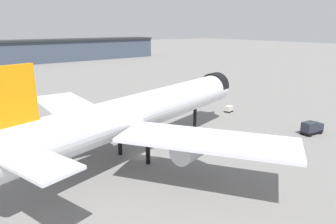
{
  "coord_description": "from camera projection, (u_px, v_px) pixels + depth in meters",
  "views": [
    {
      "loc": [
        -29.71,
        -47.01,
        24.18
      ],
      "look_at": [
        8.29,
        3.06,
        6.8
      ],
      "focal_mm": 33.1,
      "sensor_mm": 36.0,
      "label": 1
    }
  ],
  "objects": [
    {
      "name": "baggage_cart_trailing",
      "position": [
        229.0,
        109.0,
        90.44
      ],
      "size": [
        2.69,
        2.36,
        1.82
      ],
      "rotation": [
        0.0,
        0.0,
        0.24
      ],
      "color": "black",
      "rests_on": "ground"
    },
    {
      "name": "service_truck_front",
      "position": [
        312.0,
        128.0,
        71.71
      ],
      "size": [
        5.74,
        3.13,
        3.0
      ],
      "rotation": [
        0.0,
        0.0,
        6.16
      ],
      "color": "black",
      "rests_on": "ground"
    },
    {
      "name": "ground",
      "position": [
        143.0,
        156.0,
        59.85
      ],
      "size": [
        900.0,
        900.0,
        0.0
      ],
      "primitive_type": "plane",
      "color": "slate"
    },
    {
      "name": "terminal_building",
      "position": [
        37.0,
        51.0,
        212.49
      ],
      "size": [
        174.96,
        28.2,
        28.77
      ],
      "rotation": [
        0.0,
        0.0,
        0.03
      ],
      "color": "#3D4756",
      "rests_on": "ground"
    },
    {
      "name": "airliner_near_gate",
      "position": [
        142.0,
        112.0,
        58.34
      ],
      "size": [
        66.0,
        58.8,
        19.72
      ],
      "rotation": [
        0.0,
        0.0,
        0.28
      ],
      "color": "silver",
      "rests_on": "ground"
    }
  ]
}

